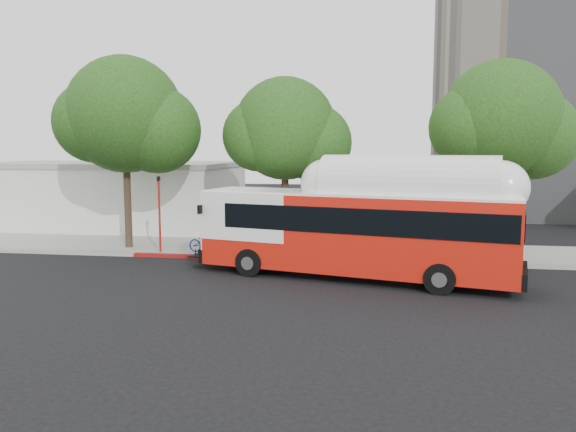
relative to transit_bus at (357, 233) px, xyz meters
name	(u,v)px	position (x,y,z in m)	size (l,w,h in m)	color
ground	(287,281)	(-2.68, -0.78, -1.84)	(120.00, 120.00, 0.00)	black
sidewalk	(306,250)	(-2.68, 5.72, -1.77)	(60.00, 5.00, 0.15)	gray
curb_strip	(299,260)	(-2.68, 3.12, -1.77)	(60.00, 0.30, 0.15)	gray
red_curb_segment	(236,258)	(-5.68, 3.12, -1.76)	(10.00, 0.32, 0.16)	maroon
street_tree_left	(134,119)	(-11.21, 4.78, 4.76)	(6.67, 5.80, 9.74)	#2D2116
street_tree_mid	(293,133)	(-3.27, 5.28, 4.06)	(5.75, 5.00, 8.62)	#2D2116
street_tree_right	(510,124)	(6.76, 5.08, 4.41)	(6.21, 5.40, 9.18)	#2D2116
low_commercial_bldg	(112,194)	(-16.68, 13.22, 0.31)	(16.20, 10.20, 4.25)	silver
transit_bus	(357,233)	(0.00, 0.00, 0.00)	(13.50, 5.58, 3.94)	red
signal_pole	(159,215)	(-9.57, 3.61, 0.12)	(0.11, 0.36, 3.83)	#B11D12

